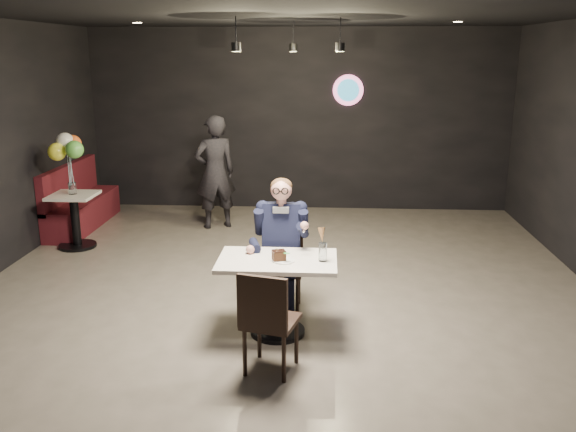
# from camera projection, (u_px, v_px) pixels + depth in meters

# --- Properties ---
(floor) EXTENTS (9.00, 9.00, 0.00)m
(floor) POSITION_uv_depth(u_px,v_px,m) (279.00, 315.00, 6.23)
(floor) COLOR slate
(floor) RESTS_ON ground
(wall_sign) EXTENTS (0.50, 0.06, 0.50)m
(wall_sign) POSITION_uv_depth(u_px,v_px,m) (348.00, 90.00, 9.96)
(wall_sign) COLOR pink
(wall_sign) RESTS_ON floor
(pendant_lights) EXTENTS (1.40, 1.20, 0.36)m
(pendant_lights) POSITION_uv_depth(u_px,v_px,m) (291.00, 28.00, 7.40)
(pendant_lights) COLOR black
(pendant_lights) RESTS_ON floor
(main_table) EXTENTS (1.10, 0.70, 0.75)m
(main_table) POSITION_uv_depth(u_px,v_px,m) (277.00, 296.00, 5.74)
(main_table) COLOR white
(main_table) RESTS_ON floor
(chair_far) EXTENTS (0.42, 0.46, 0.92)m
(chair_far) POSITION_uv_depth(u_px,v_px,m) (282.00, 268.00, 6.25)
(chair_far) COLOR black
(chair_far) RESTS_ON floor
(chair_near) EXTENTS (0.52, 0.55, 0.92)m
(chair_near) POSITION_uv_depth(u_px,v_px,m) (271.00, 319.00, 5.05)
(chair_near) COLOR black
(chair_near) RESTS_ON floor
(seated_man) EXTENTS (0.60, 0.80, 1.44)m
(seated_man) POSITION_uv_depth(u_px,v_px,m) (282.00, 244.00, 6.18)
(seated_man) COLOR black
(seated_man) RESTS_ON floor
(dessert_plate) EXTENTS (0.21, 0.21, 0.01)m
(dessert_plate) POSITION_uv_depth(u_px,v_px,m) (284.00, 261.00, 5.58)
(dessert_plate) COLOR white
(dessert_plate) RESTS_ON main_table
(cake_slice) EXTENTS (0.14, 0.13, 0.08)m
(cake_slice) POSITION_uv_depth(u_px,v_px,m) (279.00, 256.00, 5.57)
(cake_slice) COLOR black
(cake_slice) RESTS_ON dessert_plate
(mint_leaf) EXTENTS (0.06, 0.04, 0.01)m
(mint_leaf) POSITION_uv_depth(u_px,v_px,m) (287.00, 253.00, 5.51)
(mint_leaf) COLOR #2E8D37
(mint_leaf) RESTS_ON cake_slice
(sundae_glass) EXTENTS (0.08, 0.08, 0.17)m
(sundae_glass) POSITION_uv_depth(u_px,v_px,m) (323.00, 252.00, 5.57)
(sundae_glass) COLOR silver
(sundae_glass) RESTS_ON main_table
(wafer_cone) EXTENTS (0.08, 0.08, 0.14)m
(wafer_cone) POSITION_uv_depth(u_px,v_px,m) (322.00, 235.00, 5.53)
(wafer_cone) COLOR #B17E48
(wafer_cone) RESTS_ON sundae_glass
(booth_bench) EXTENTS (0.48, 1.93, 0.97)m
(booth_bench) POSITION_uv_depth(u_px,v_px,m) (82.00, 196.00, 9.27)
(booth_bench) COLOR #450E11
(booth_bench) RESTS_ON floor
(side_table) EXTENTS (0.58, 0.58, 0.73)m
(side_table) POSITION_uv_depth(u_px,v_px,m) (76.00, 221.00, 8.32)
(side_table) COLOR white
(side_table) RESTS_ON floor
(balloon_vase) EXTENTS (0.11, 0.11, 0.16)m
(balloon_vase) POSITION_uv_depth(u_px,v_px,m) (72.00, 188.00, 8.20)
(balloon_vase) COLOR silver
(balloon_vase) RESTS_ON side_table
(balloon_bunch) EXTENTS (0.43, 0.43, 0.71)m
(balloon_bunch) POSITION_uv_depth(u_px,v_px,m) (69.00, 157.00, 8.09)
(balloon_bunch) COLOR #FFFC35
(balloon_bunch) RESTS_ON balloon_vase
(passerby) EXTENTS (0.74, 0.64, 1.71)m
(passerby) POSITION_uv_depth(u_px,v_px,m) (215.00, 172.00, 9.15)
(passerby) COLOR black
(passerby) RESTS_ON floor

